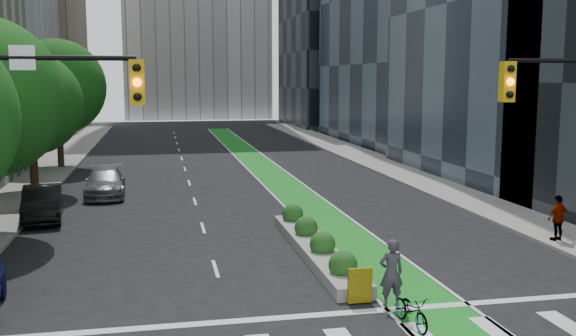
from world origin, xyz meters
name	(u,v)px	position (x,y,z in m)	size (l,w,h in m)	color
ground	(336,332)	(0.00, 0.00, 0.00)	(160.00, 160.00, 0.00)	black
sidewalk_left	(30,184)	(-11.80, 25.00, 0.07)	(3.60, 90.00, 0.15)	gray
sidewalk_right	(405,172)	(11.80, 25.00, 0.07)	(3.60, 90.00, 0.15)	gray
bike_lane_paint	(263,167)	(3.00, 30.00, 0.01)	(2.20, 70.00, 0.01)	#17831F
building_tan_far	(17,20)	(-20.00, 66.00, 13.00)	(14.00, 16.00, 26.00)	tan
building_dark_end	(343,19)	(20.00, 68.00, 14.00)	(14.00, 18.00, 28.00)	black
tree_midfar	(30,104)	(-11.00, 22.00, 4.95)	(5.60, 5.60, 7.76)	black
tree_far	(57,87)	(-11.00, 32.00, 5.69)	(6.60, 6.60, 9.00)	black
median_planter	(315,244)	(1.20, 7.04, 0.37)	(1.20, 10.26, 1.10)	gray
bicycle	(412,310)	(2.00, -0.04, 0.44)	(0.59, 1.68, 0.88)	gray
cyclist	(391,273)	(2.00, 1.47, 0.97)	(0.71, 0.46, 1.94)	#37323C
parked_car_left_mid	(42,203)	(-9.44, 14.98, 0.77)	(1.62, 4.65, 1.53)	black
parked_car_left_far	(105,183)	(-7.13, 20.46, 0.74)	(2.07, 5.10, 1.48)	#5B5E60
pedestrian_far	(558,218)	(10.66, 6.59, 1.03)	(1.03, 0.43, 1.76)	gray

